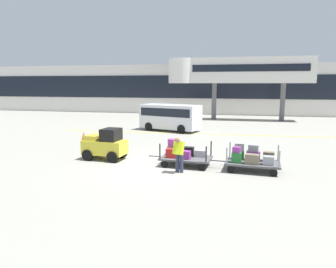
# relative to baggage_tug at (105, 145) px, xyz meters

# --- Properties ---
(ground_plane) EXTENTS (120.00, 120.00, 0.00)m
(ground_plane) POSITION_rel_baggage_tug_xyz_m (2.74, -0.68, -0.75)
(ground_plane) COLOR gray
(apron_lead_line) EXTENTS (21.66, 1.13, 0.01)m
(apron_lead_line) POSITION_rel_baggage_tug_xyz_m (3.53, 9.08, -0.75)
(apron_lead_line) COLOR yellow
(apron_lead_line) RESTS_ON ground_plane
(terminal_building) EXTENTS (62.29, 2.51, 6.16)m
(terminal_building) POSITION_rel_baggage_tug_xyz_m (2.74, 25.30, 2.33)
(terminal_building) COLOR silver
(terminal_building) RESTS_ON ground_plane
(jet_bridge) EXTENTS (14.70, 3.00, 6.42)m
(jet_bridge) POSITION_rel_baggage_tug_xyz_m (5.76, 19.32, 4.31)
(jet_bridge) COLOR silver
(jet_bridge) RESTS_ON ground_plane
(baggage_tug) EXTENTS (2.18, 1.38, 1.58)m
(baggage_tug) POSITION_rel_baggage_tug_xyz_m (0.00, 0.00, 0.00)
(baggage_tug) COLOR gold
(baggage_tug) RESTS_ON ground_plane
(baggage_cart_lead) EXTENTS (3.05, 1.58, 1.17)m
(baggage_cart_lead) POSITION_rel_baggage_tug_xyz_m (4.03, -0.27, -0.24)
(baggage_cart_lead) COLOR #4C4C4F
(baggage_cart_lead) RESTS_ON ground_plane
(baggage_cart_middle) EXTENTS (3.05, 1.58, 1.13)m
(baggage_cart_middle) POSITION_rel_baggage_tug_xyz_m (7.10, -0.56, -0.21)
(baggage_cart_middle) COLOR #4C4C4F
(baggage_cart_middle) RESTS_ON ground_plane
(baggage_handler) EXTENTS (0.50, 0.51, 1.56)m
(baggage_handler) POSITION_rel_baggage_tug_xyz_m (4.04, -1.56, 0.11)
(baggage_handler) COLOR #2D334C
(baggage_handler) RESTS_ON ground_plane
(shuttle_van) EXTENTS (5.15, 3.25, 2.10)m
(shuttle_van) POSITION_rel_baggage_tug_xyz_m (1.13, 10.24, 0.48)
(shuttle_van) COLOR silver
(shuttle_van) RESTS_ON ground_plane
(safety_cone_far) EXTENTS (0.36, 0.36, 0.55)m
(safety_cone_far) POSITION_rel_baggage_tug_xyz_m (-3.73, 4.86, -0.48)
(safety_cone_far) COLOR #EA590F
(safety_cone_far) RESTS_ON ground_plane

